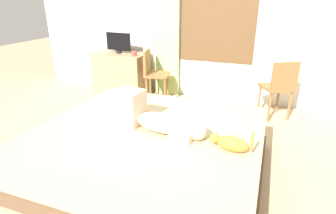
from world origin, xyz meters
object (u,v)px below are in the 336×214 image
(cat, at_px, (230,143))
(tv_monitor, at_px, (118,43))
(desk, at_px, (122,74))
(chair_spare, at_px, (279,86))
(person_lying, at_px, (154,118))
(bed, at_px, (152,150))
(chair_by_desk, at_px, (153,72))
(cup, at_px, (134,54))

(cat, relative_size, tv_monitor, 0.74)
(desk, bearing_deg, cat, -44.38)
(cat, height_order, chair_spare, chair_spare)
(cat, xyz_separation_m, chair_spare, (0.38, 1.99, -0.06))
(desk, xyz_separation_m, chair_spare, (2.63, -0.22, 0.14))
(person_lying, bearing_deg, cat, -10.97)
(bed, bearing_deg, person_lying, -25.06)
(bed, height_order, person_lying, person_lying)
(chair_by_desk, bearing_deg, bed, -67.02)
(tv_monitor, distance_m, chair_by_desk, 0.82)
(person_lying, relative_size, desk, 1.05)
(bed, distance_m, cat, 0.86)
(cat, distance_m, cup, 2.84)
(cat, xyz_separation_m, cup, (-1.92, 2.08, 0.21))
(bed, relative_size, cup, 26.38)
(bed, bearing_deg, chair_spare, 57.69)
(person_lying, distance_m, chair_spare, 2.15)
(cat, bearing_deg, chair_by_desk, 127.47)
(bed, xyz_separation_m, person_lying, (0.05, -0.02, 0.37))
(person_lying, relative_size, cup, 11.70)
(bed, height_order, cup, cup)
(desk, distance_m, chair_spare, 2.64)
(chair_by_desk, xyz_separation_m, chair_spare, (1.96, -0.08, 0.00))
(desk, bearing_deg, chair_spare, -4.71)
(chair_spare, bearing_deg, chair_by_desk, 177.63)
(cat, height_order, cup, cup)
(desk, height_order, tv_monitor, tv_monitor)
(bed, height_order, cat, cat)
(cup, xyz_separation_m, chair_spare, (2.30, -0.09, -0.27))
(cat, bearing_deg, chair_spare, 79.29)
(bed, height_order, desk, desk)
(desk, bearing_deg, chair_by_desk, -11.47)
(cup, height_order, chair_by_desk, chair_by_desk)
(person_lying, relative_size, chair_spare, 1.10)
(person_lying, distance_m, cup, 2.28)
(person_lying, height_order, tv_monitor, tv_monitor)
(desk, xyz_separation_m, chair_by_desk, (0.67, -0.14, 0.14))
(person_lying, relative_size, cat, 2.65)
(cat, height_order, desk, desk)
(cat, relative_size, desk, 0.40)
(chair_spare, bearing_deg, cup, 177.64)
(bed, distance_m, person_lying, 0.37)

